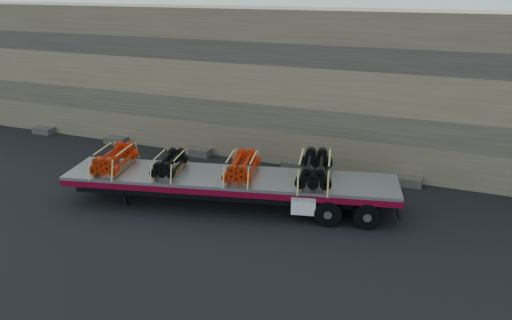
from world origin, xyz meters
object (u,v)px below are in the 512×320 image
(bundle_front, at_px, (114,159))
(bundle_rear, at_px, (315,169))
(bundle_midfront, at_px, (170,164))
(bundle_midrear, at_px, (242,167))
(trailer, at_px, (230,191))

(bundle_front, distance_m, bundle_rear, 7.72)
(bundle_midfront, relative_size, bundle_midrear, 0.89)
(bundle_front, xyz_separation_m, bundle_midfront, (2.17, 0.52, -0.05))
(trailer, bearing_deg, bundle_front, 180.00)
(bundle_rear, bearing_deg, trailer, -180.00)
(bundle_front, height_order, bundle_rear, bundle_rear)
(bundle_front, height_order, bundle_midrear, bundle_front)
(bundle_front, xyz_separation_m, bundle_rear, (7.51, 1.79, 0.05))
(trailer, height_order, bundle_midfront, bundle_midfront)
(bundle_midrear, distance_m, bundle_rear, 2.70)
(bundle_front, distance_m, bundle_midrear, 5.02)
(bundle_midfront, height_order, bundle_midrear, bundle_midrear)
(bundle_rear, bearing_deg, bundle_midrear, -180.00)
(trailer, xyz_separation_m, bundle_midfront, (-2.25, -0.54, 0.96))
(bundle_midfront, distance_m, bundle_rear, 5.49)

